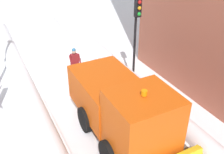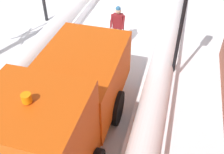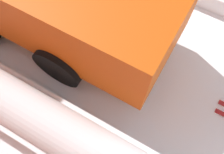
% 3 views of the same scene
% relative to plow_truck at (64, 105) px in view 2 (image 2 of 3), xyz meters
% --- Properties ---
extents(plow_truck, '(3.20, 5.98, 3.12)m').
position_rel_plow_truck_xyz_m(plow_truck, '(0.00, 0.00, 0.00)').
color(plow_truck, '#DB510F').
rests_on(plow_truck, ground).
extents(skier, '(0.62, 1.80, 1.81)m').
position_rel_plow_truck_xyz_m(skier, '(-0.06, -5.55, -0.48)').
color(skier, black).
rests_on(skier, ground).
extents(traffic_light_pole, '(0.28, 0.42, 4.69)m').
position_rel_plow_truck_xyz_m(traffic_light_pole, '(-2.65, -3.40, 1.80)').
color(traffic_light_pole, black).
rests_on(traffic_light_pole, ground).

